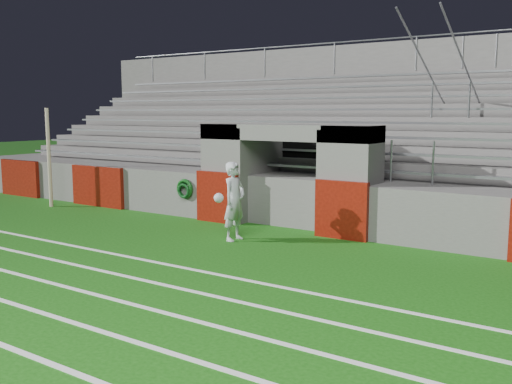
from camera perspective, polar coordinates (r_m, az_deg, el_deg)
The scene contains 5 objects.
ground at distance 11.90m, azimuth -5.68°, elevation -6.18°, with size 90.00×90.00×0.00m, color #134E0D.
field_post at distance 18.65m, azimuth -19.99°, elevation 3.23°, with size 0.11×0.11×3.03m, color beige.
stadium_structure at distance 18.44m, azimuth 10.25°, elevation 3.46°, with size 26.00×8.48×5.42m.
goalkeeper_with_ball at distance 12.94m, azimuth -2.20°, elevation -0.93°, with size 0.62×0.66×1.80m.
hose_coil at distance 15.82m, azimuth -7.17°, elevation 0.26°, with size 0.56×0.14×0.56m.
Camera 1 is at (7.37, -8.88, 2.90)m, focal length 40.00 mm.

